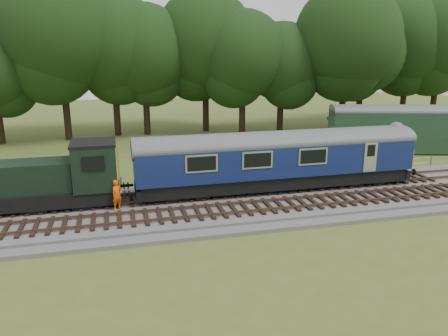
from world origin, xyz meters
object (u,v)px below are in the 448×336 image
object	(u,v)px
shunter_loco	(46,180)
dmu_railcar	(277,155)
worker	(117,195)
parked_coach	(423,127)

from	to	relation	value
shunter_loco	dmu_railcar	bearing A→B (deg)	-0.00
shunter_loco	worker	bearing A→B (deg)	-19.33
dmu_railcar	shunter_loco	distance (m)	13.94
dmu_railcar	parked_coach	bearing A→B (deg)	25.07
dmu_railcar	shunter_loco	size ratio (longest dim) A/B	2.02
shunter_loco	worker	world-z (taller)	shunter_loco
shunter_loco	parked_coach	bearing A→B (deg)	14.42
parked_coach	worker	bearing A→B (deg)	-144.91
worker	parked_coach	xyz separation A→B (m)	(27.06, 9.31, 1.13)
dmu_railcar	worker	bearing A→B (deg)	-172.32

